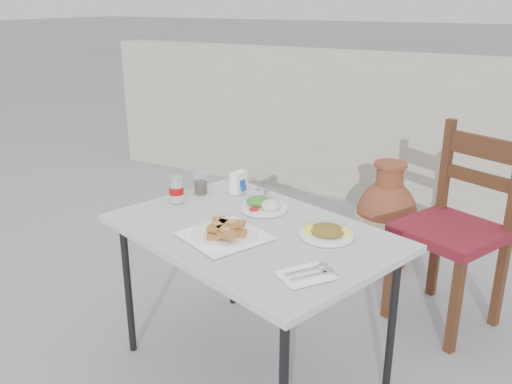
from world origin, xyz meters
The scene contains 12 objects.
cafe_table centered at (-0.16, 0.05, 0.65)m, with size 1.33×1.08×0.70m.
pide_plate centered at (-0.21, -0.07, 0.73)m, with size 0.39×0.39×0.06m.
salad_rice_plate centered at (-0.22, 0.27, 0.72)m, with size 0.21×0.21×0.05m.
salad_chopped_plate centered at (0.14, 0.14, 0.72)m, with size 0.21×0.21×0.05m.
soda_can centered at (-0.61, 0.15, 0.76)m, with size 0.07×0.07×0.12m.
cola_glass centered at (-0.59, 0.30, 0.74)m, with size 0.07×0.07×0.10m.
napkin_holder centered at (-0.43, 0.40, 0.75)m, with size 0.06×0.09×0.11m.
condiment_caddy centered at (-0.27, 0.36, 0.72)m, with size 0.11×0.10×0.06m.
cutlery_napkin centered at (0.21, -0.19, 0.70)m, with size 0.22×0.23×0.01m.
chair centered at (0.50, 0.93, 0.52)m, with size 0.59×0.59×1.01m.
terracotta_urn centered at (0.03, 1.39, 0.31)m, with size 0.38×0.38×0.66m.
back_wall centered at (0.00, 2.50, 0.60)m, with size 6.00×0.25×1.20m, color #AAA38E.
Camera 1 is at (0.88, -1.71, 1.59)m, focal length 38.00 mm.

